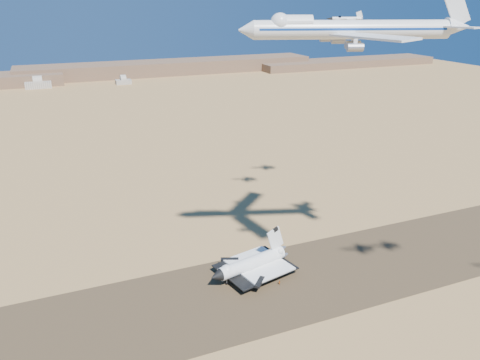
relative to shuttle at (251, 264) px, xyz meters
name	(u,v)px	position (x,y,z in m)	size (l,w,h in m)	color
ground	(229,297)	(-13.41, -10.19, -4.73)	(1200.00, 1200.00, 0.00)	#AF894D
runway	(229,297)	(-13.41, -10.19, -4.70)	(600.00, 50.00, 0.06)	#4D3C26
ridgeline	(135,71)	(51.90, 517.12, 2.90)	(960.00, 90.00, 18.00)	brown
hangars	(35,85)	(-77.41, 468.25, 0.10)	(200.50, 29.50, 30.00)	#B5AEA0
shuttle	(251,264)	(0.00, 0.00, 0.00)	(35.82, 27.14, 17.61)	white
carrier_747	(345,29)	(23.18, -17.03, 87.90)	(72.04, 53.51, 18.09)	silver
crew_a	(275,276)	(7.46, -5.69, -3.78)	(0.65, 0.43, 1.78)	#D0500C
crew_b	(279,283)	(7.23, -10.17, -3.87)	(0.78, 0.45, 1.60)	#D0500C
crew_c	(278,275)	(8.97, -5.59, -3.80)	(1.03, 0.53, 1.75)	#D0500C
chase_jet_e	(324,26)	(43.19, 27.01, 86.51)	(15.00, 9.02, 3.89)	silver
chase_jet_f	(346,18)	(62.56, 40.17, 88.55)	(15.98, 9.38, 4.09)	silver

